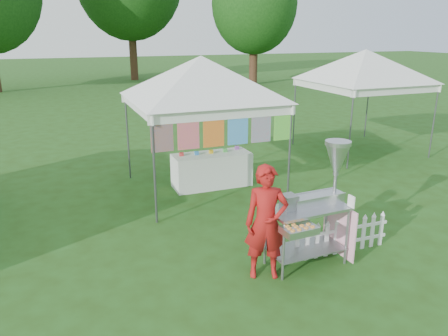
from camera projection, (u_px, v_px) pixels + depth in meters
name	position (u px, v px, depth m)	size (l,w,h in m)	color
ground	(274.00, 259.00, 7.00)	(120.00, 120.00, 0.00)	#264614
canopy_main	(201.00, 56.00, 9.20)	(4.24, 4.24, 3.45)	#59595E
canopy_right	(366.00, 50.00, 12.47)	(4.24, 4.24, 3.45)	#59595E
tree_right	(254.00, 4.00, 28.47)	(5.60, 5.60, 8.42)	#3A2315
donut_cart	(320.00, 195.00, 6.60)	(1.37, 1.00, 1.92)	gray
vendor	(266.00, 223.00, 6.28)	(0.63, 0.41, 1.71)	#A41514
picket_fence	(341.00, 237.00, 7.09)	(1.80, 0.05, 0.56)	white
display_table	(212.00, 170.00, 10.19)	(1.80, 0.70, 0.79)	white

